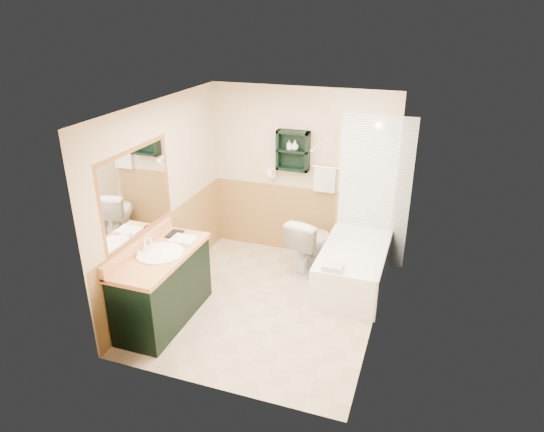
{
  "coord_description": "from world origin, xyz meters",
  "views": [
    {
      "loc": [
        1.72,
        -4.71,
        3.36
      ],
      "look_at": [
        0.02,
        0.2,
        1.1
      ],
      "focal_mm": 32.0,
      "sensor_mm": 36.0,
      "label": 1
    }
  ],
  "objects_px": {
    "vanity_book": "(168,226)",
    "bathtub": "(354,266)",
    "soap_bottle_b": "(295,146)",
    "hair_dryer": "(273,172)",
    "wall_shelf": "(293,151)",
    "vanity": "(163,287)",
    "toilet": "(311,243)",
    "soap_bottle_a": "(289,147)"
  },
  "relations": [
    {
      "from": "hair_dryer",
      "to": "bathtub",
      "type": "distance_m",
      "value": 1.74
    },
    {
      "from": "vanity",
      "to": "soap_bottle_a",
      "type": "bearing_deg",
      "value": 67.78
    },
    {
      "from": "vanity",
      "to": "bathtub",
      "type": "distance_m",
      "value": 2.42
    },
    {
      "from": "toilet",
      "to": "soap_bottle_b",
      "type": "distance_m",
      "value": 1.34
    },
    {
      "from": "bathtub",
      "to": "hair_dryer",
      "type": "bearing_deg",
      "value": 154.8
    },
    {
      "from": "vanity",
      "to": "toilet",
      "type": "relative_size",
      "value": 1.73
    },
    {
      "from": "hair_dryer",
      "to": "bathtub",
      "type": "height_order",
      "value": "hair_dryer"
    },
    {
      "from": "wall_shelf",
      "to": "vanity_book",
      "type": "xyz_separation_m",
      "value": [
        -1.06,
        -1.58,
        -0.59
      ]
    },
    {
      "from": "vanity",
      "to": "toilet",
      "type": "height_order",
      "value": "vanity"
    },
    {
      "from": "vanity_book",
      "to": "soap_bottle_a",
      "type": "bearing_deg",
      "value": 55.22
    },
    {
      "from": "vanity",
      "to": "soap_bottle_b",
      "type": "height_order",
      "value": "soap_bottle_b"
    },
    {
      "from": "vanity_book",
      "to": "vanity",
      "type": "bearing_deg",
      "value": -73.24
    },
    {
      "from": "vanity",
      "to": "toilet",
      "type": "bearing_deg",
      "value": 52.99
    },
    {
      "from": "toilet",
      "to": "vanity_book",
      "type": "relative_size",
      "value": 3.55
    },
    {
      "from": "bathtub",
      "to": "soap_bottle_b",
      "type": "height_order",
      "value": "soap_bottle_b"
    },
    {
      "from": "vanity",
      "to": "wall_shelf",
      "type": "bearing_deg",
      "value": 66.54
    },
    {
      "from": "vanity",
      "to": "vanity_book",
      "type": "height_order",
      "value": "vanity_book"
    },
    {
      "from": "vanity_book",
      "to": "wall_shelf",
      "type": "bearing_deg",
      "value": 53.92
    },
    {
      "from": "hair_dryer",
      "to": "soap_bottle_b",
      "type": "xyz_separation_m",
      "value": [
        0.33,
        -0.03,
        0.42
      ]
    },
    {
      "from": "hair_dryer",
      "to": "soap_bottle_b",
      "type": "relative_size",
      "value": 1.81
    },
    {
      "from": "hair_dryer",
      "to": "vanity",
      "type": "bearing_deg",
      "value": -105.91
    },
    {
      "from": "toilet",
      "to": "wall_shelf",
      "type": "bearing_deg",
      "value": -28.74
    },
    {
      "from": "wall_shelf",
      "to": "soap_bottle_a",
      "type": "relative_size",
      "value": 4.33
    },
    {
      "from": "wall_shelf",
      "to": "soap_bottle_b",
      "type": "xyz_separation_m",
      "value": [
        0.03,
        -0.01,
        0.07
      ]
    },
    {
      "from": "vanity",
      "to": "soap_bottle_b",
      "type": "relative_size",
      "value": 10.12
    },
    {
      "from": "soap_bottle_a",
      "to": "soap_bottle_b",
      "type": "relative_size",
      "value": 0.96
    },
    {
      "from": "soap_bottle_a",
      "to": "wall_shelf",
      "type": "bearing_deg",
      "value": 5.24
    },
    {
      "from": "bathtub",
      "to": "toilet",
      "type": "distance_m",
      "value": 0.69
    },
    {
      "from": "wall_shelf",
      "to": "vanity_book",
      "type": "relative_size",
      "value": 2.52
    },
    {
      "from": "hair_dryer",
      "to": "soap_bottle_a",
      "type": "distance_m",
      "value": 0.47
    },
    {
      "from": "vanity",
      "to": "soap_bottle_a",
      "type": "height_order",
      "value": "soap_bottle_a"
    },
    {
      "from": "vanity",
      "to": "bathtub",
      "type": "relative_size",
      "value": 0.89
    },
    {
      "from": "hair_dryer",
      "to": "bathtub",
      "type": "bearing_deg",
      "value": -25.2
    },
    {
      "from": "toilet",
      "to": "soap_bottle_a",
      "type": "bearing_deg",
      "value": -24.58
    },
    {
      "from": "bathtub",
      "to": "soap_bottle_b",
      "type": "xyz_separation_m",
      "value": [
        -1.0,
        0.59,
        1.35
      ]
    },
    {
      "from": "bathtub",
      "to": "wall_shelf",
      "type": "bearing_deg",
      "value": 149.71
    },
    {
      "from": "toilet",
      "to": "hair_dryer",
      "type": "bearing_deg",
      "value": -14.94
    },
    {
      "from": "toilet",
      "to": "soap_bottle_b",
      "type": "xyz_separation_m",
      "value": [
        -0.36,
        0.36,
        1.24
      ]
    },
    {
      "from": "toilet",
      "to": "vanity",
      "type": "bearing_deg",
      "value": 67.63
    },
    {
      "from": "hair_dryer",
      "to": "vanity_book",
      "type": "bearing_deg",
      "value": -115.28
    },
    {
      "from": "vanity_book",
      "to": "bathtub",
      "type": "bearing_deg",
      "value": 23.01
    },
    {
      "from": "vanity",
      "to": "hair_dryer",
      "type": "bearing_deg",
      "value": 74.09
    }
  ]
}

